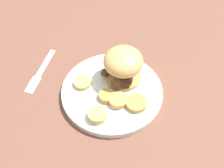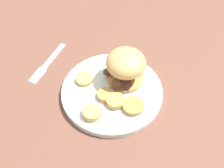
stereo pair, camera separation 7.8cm
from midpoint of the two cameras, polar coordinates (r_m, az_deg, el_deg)
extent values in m
plane|color=brown|center=(0.82, 2.74, -2.08)|extent=(4.00, 4.00, 0.00)
cylinder|color=silver|center=(0.81, 2.76, -1.72)|extent=(0.26, 0.26, 0.02)
torus|color=silver|center=(0.80, 2.78, -1.42)|extent=(0.26, 0.26, 0.01)
cylinder|color=tan|center=(0.82, 5.14, 0.98)|extent=(0.10, 0.10, 0.01)
ellipsoid|color=brown|center=(0.79, 4.26, 0.50)|extent=(0.05, 0.05, 0.02)
ellipsoid|color=#4C281E|center=(0.79, 4.95, 0.30)|extent=(0.05, 0.05, 0.02)
ellipsoid|color=#563323|center=(0.82, 1.71, 2.09)|extent=(0.03, 0.04, 0.02)
ellipsoid|color=brown|center=(0.82, 7.37, 2.64)|extent=(0.05, 0.05, 0.01)
ellipsoid|color=#4C281E|center=(0.80, 4.03, 0.56)|extent=(0.03, 0.03, 0.02)
ellipsoid|color=#563323|center=(0.79, 4.10, -0.20)|extent=(0.05, 0.05, 0.01)
ellipsoid|color=#4C281E|center=(0.82, 5.09, 2.83)|extent=(0.05, 0.04, 0.01)
ellipsoid|color=tan|center=(0.78, 5.44, 3.71)|extent=(0.10, 0.10, 0.06)
cylinder|color=tan|center=(0.75, -0.69, -5.46)|extent=(0.05, 0.05, 0.02)
cylinder|color=#BC8942|center=(0.78, 1.62, -2.21)|extent=(0.04, 0.04, 0.01)
cylinder|color=#BC8942|center=(0.77, 6.81, -4.19)|extent=(0.05, 0.05, 0.01)
cylinder|color=tan|center=(0.82, -2.38, 0.78)|extent=(0.05, 0.05, 0.01)
cylinder|color=tan|center=(0.77, 3.35, -3.31)|extent=(0.05, 0.05, 0.01)
cube|color=silver|center=(0.91, -8.21, 5.03)|extent=(0.09, 0.08, 0.00)
cube|color=silver|center=(0.87, -10.97, 1.46)|extent=(0.06, 0.05, 0.00)
camera|label=1|loc=(0.04, -87.13, 3.58)|focal=50.00mm
camera|label=2|loc=(0.04, 92.87, -3.58)|focal=50.00mm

